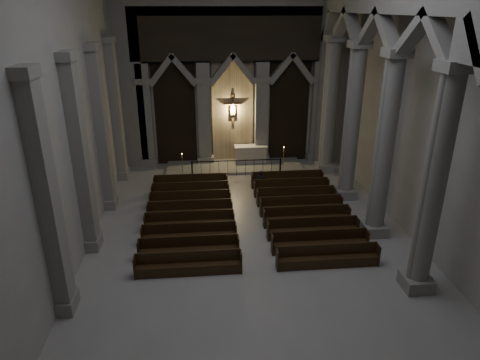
{
  "coord_description": "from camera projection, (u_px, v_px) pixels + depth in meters",
  "views": [
    {
      "loc": [
        -2.06,
        -14.75,
        9.48
      ],
      "look_at": [
        -0.37,
        3.0,
        2.23
      ],
      "focal_mm": 32.0,
      "sensor_mm": 36.0,
      "label": 1
    }
  ],
  "objects": [
    {
      "name": "worshipper",
      "position": [
        261.0,
        182.0,
        23.16
      ],
      "size": [
        0.5,
        0.35,
        1.28
      ],
      "primitive_type": "imported",
      "rotation": [
        0.0,
        0.0,
        0.1
      ],
      "color": "black",
      "rests_on": "ground"
    },
    {
      "name": "room",
      "position": [
        259.0,
        66.0,
        14.49
      ],
      "size": [
        24.0,
        24.1,
        12.0
      ],
      "color": "#A3A09A",
      "rests_on": "ground"
    },
    {
      "name": "sanctuary_wall",
      "position": [
        233.0,
        58.0,
        25.5
      ],
      "size": [
        14.0,
        0.77,
        12.0
      ],
      "color": "gray",
      "rests_on": "ground"
    },
    {
      "name": "left_pilasters",
      "position": [
        93.0,
        145.0,
        18.51
      ],
      "size": [
        0.6,
        13.0,
        8.03
      ],
      "color": "gray",
      "rests_on": "ground"
    },
    {
      "name": "candle_stand_right",
      "position": [
        283.0,
        164.0,
        26.49
      ],
      "size": [
        0.26,
        0.26,
        1.54
      ],
      "color": "#AF8936",
      "rests_on": "ground"
    },
    {
      "name": "altar",
      "position": [
        251.0,
        154.0,
        27.54
      ],
      "size": [
        2.1,
        0.84,
        1.06
      ],
      "color": "#B9B1A2",
      "rests_on": "sanctuary_step"
    },
    {
      "name": "right_arcade",
      "position": [
        399.0,
        54.0,
        16.11
      ],
      "size": [
        1.0,
        24.0,
        12.0
      ],
      "color": "gray",
      "rests_on": "ground"
    },
    {
      "name": "altar_rail",
      "position": [
        237.0,
        165.0,
        25.46
      ],
      "size": [
        5.38,
        0.09,
        1.06
      ],
      "color": "black",
      "rests_on": "ground"
    },
    {
      "name": "candle_stand_left",
      "position": [
        183.0,
        170.0,
        25.61
      ],
      "size": [
        0.24,
        0.24,
        1.45
      ],
      "color": "#AF8936",
      "rests_on": "ground"
    },
    {
      "name": "sanctuary_step",
      "position": [
        234.0,
        166.0,
        27.1
      ],
      "size": [
        8.5,
        2.6,
        0.15
      ],
      "primitive_type": "cube",
      "color": "gray",
      "rests_on": "ground"
    },
    {
      "name": "pews",
      "position": [
        247.0,
        216.0,
        20.19
      ],
      "size": [
        9.45,
        8.5,
        0.9
      ],
      "color": "black",
      "rests_on": "ground"
    }
  ]
}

